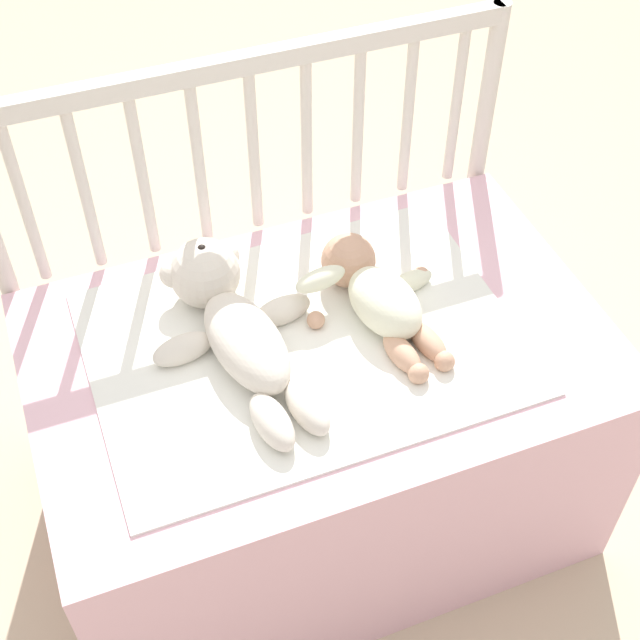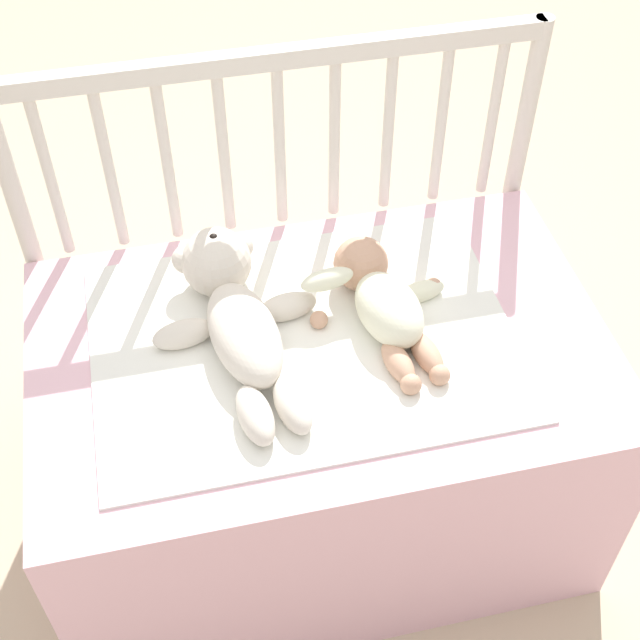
{
  "view_description": "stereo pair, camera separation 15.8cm",
  "coord_description": "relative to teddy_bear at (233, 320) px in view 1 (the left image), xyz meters",
  "views": [
    {
      "loc": [
        -0.39,
        -1.0,
        1.76
      ],
      "look_at": [
        0.0,
        0.0,
        0.61
      ],
      "focal_mm": 50.0,
      "sensor_mm": 36.0,
      "label": 1
    },
    {
      "loc": [
        -0.24,
        -1.05,
        1.76
      ],
      "look_at": [
        0.0,
        0.0,
        0.61
      ],
      "focal_mm": 50.0,
      "sensor_mm": 36.0,
      "label": 2
    }
  ],
  "objects": [
    {
      "name": "ground_plane",
      "position": [
        0.14,
        -0.07,
        -0.6
      ],
      "size": [
        12.0,
        12.0,
        0.0
      ],
      "primitive_type": "plane",
      "color": "#C6B293"
    },
    {
      "name": "teddy_bear",
      "position": [
        0.0,
        0.0,
        0.0
      ],
      "size": [
        0.32,
        0.47,
        0.14
      ],
      "color": "silver",
      "rests_on": "crib_mattress"
    },
    {
      "name": "blanket",
      "position": [
        0.11,
        -0.06,
        -0.05
      ],
      "size": [
        0.76,
        0.55,
        0.01
      ],
      "color": "white",
      "rests_on": "crib_mattress"
    },
    {
      "name": "crib_mattress",
      "position": [
        0.14,
        -0.07,
        -0.32
      ],
      "size": [
        1.05,
        0.67,
        0.55
      ],
      "color": "#EDB7C6",
      "rests_on": "ground_plane"
    },
    {
      "name": "baby",
      "position": [
        0.27,
        -0.03,
        -0.01
      ],
      "size": [
        0.28,
        0.35,
        0.11
      ],
      "color": "#EAEACC",
      "rests_on": "crib_mattress"
    },
    {
      "name": "crib_rail",
      "position": [
        0.14,
        0.29,
        0.05
      ],
      "size": [
        1.05,
        0.04,
        0.94
      ],
      "color": "beige",
      "rests_on": "ground_plane"
    }
  ]
}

